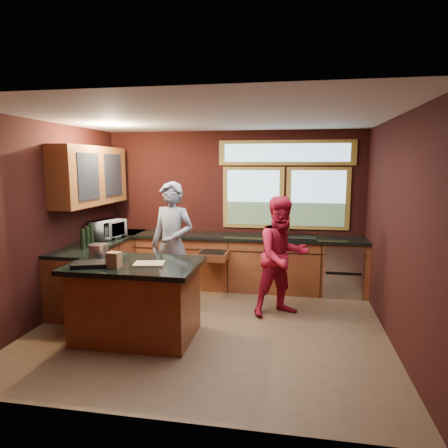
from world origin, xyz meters
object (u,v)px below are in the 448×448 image
(person_grey, at_px, (172,245))
(cutting_board, at_px, (149,264))
(person_red, at_px, (282,256))
(island, at_px, (136,300))
(stock_pot, at_px, (99,251))

(person_grey, xyz_separation_m, cutting_board, (0.08, -1.18, 0.02))
(person_red, bearing_deg, island, -178.86)
(person_grey, relative_size, stock_pot, 7.83)
(island, distance_m, stock_pot, 0.80)
(island, bearing_deg, person_grey, 83.97)
(person_grey, bearing_deg, stock_pot, -110.70)
(person_grey, bearing_deg, cutting_board, -72.38)
(cutting_board, xyz_separation_m, stock_pot, (-0.75, 0.20, 0.08))
(island, bearing_deg, person_red, 31.92)
(island, relative_size, person_grey, 0.82)
(island, height_order, person_grey, person_grey)
(island, relative_size, stock_pot, 6.46)
(island, distance_m, person_grey, 1.22)
(person_red, bearing_deg, stock_pot, 171.40)
(island, xyz_separation_m, person_grey, (0.12, 1.13, 0.46))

